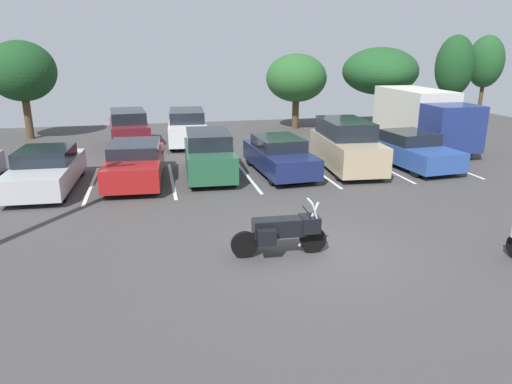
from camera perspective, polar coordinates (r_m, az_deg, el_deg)
name	(u,v)px	position (r m, az deg, el deg)	size (l,w,h in m)	color
ground	(317,252)	(11.84, 7.48, -7.29)	(44.00, 44.00, 0.10)	#423F3F
motorcycle_touring	(283,230)	(11.26, 3.30, -4.65)	(2.36, 0.96, 1.35)	black
parking_stripes	(210,178)	(18.29, -5.61, 1.77)	(20.68, 5.15, 0.01)	silver
car_silver	(46,170)	(18.20, -24.23, 2.47)	(2.14, 4.90, 1.44)	#B7B7BC
car_red	(135,163)	(18.08, -14.52, 3.50)	(2.25, 4.88, 1.46)	maroon
car_green	(209,154)	(18.35, -5.78, 4.58)	(1.98, 4.42, 1.74)	#235638
car_navy	(279,156)	(18.75, 2.85, 4.47)	(2.06, 4.73, 1.44)	navy
car_tan	(346,146)	(19.67, 10.95, 5.58)	(2.22, 4.87, 2.02)	tan
car_blue	(411,150)	(20.93, 18.43, 4.88)	(2.28, 4.75, 1.45)	#2D519E
car_far_maroon	(129,128)	(24.95, -15.25, 7.52)	(2.17, 4.60, 1.82)	maroon
car_far_white	(187,127)	(24.78, -8.39, 7.83)	(2.15, 4.45, 1.77)	white
box_truck	(422,117)	(25.32, 19.57, 8.64)	(2.49, 7.06, 2.83)	navy
tree_center_right	(486,62)	(38.60, 26.24, 14.06)	(2.50, 2.50, 5.76)	#4C3823
tree_left	(455,66)	(35.91, 23.07, 13.92)	(2.57, 2.57, 5.74)	#4C3823
tree_center	(22,71)	(28.74, -26.70, 13.01)	(3.59, 3.59, 5.26)	#4C3823
tree_center_left	(296,78)	(29.51, 4.94, 13.67)	(3.70, 3.70, 4.55)	#4C3823
tree_right	(380,71)	(30.77, 14.90, 14.04)	(4.63, 4.63, 4.91)	#4C3823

